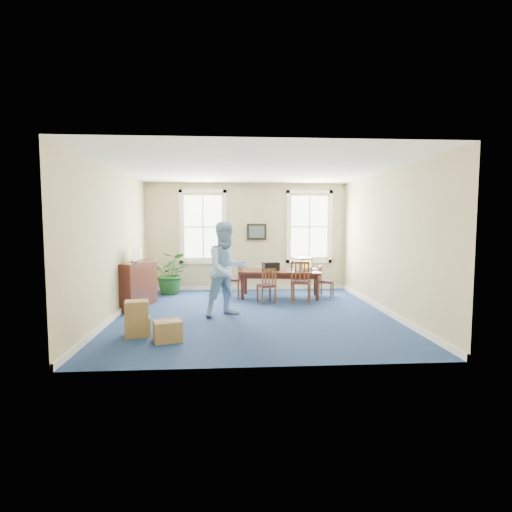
{
  "coord_description": "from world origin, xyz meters",
  "views": [
    {
      "loc": [
        -0.54,
        -8.74,
        2.07
      ],
      "look_at": [
        0.1,
        0.6,
        1.25
      ],
      "focal_mm": 28.0,
      "sensor_mm": 36.0,
      "label": 1
    }
  ],
  "objects": [
    {
      "name": "credenza",
      "position": [
        -2.75,
        0.92,
        0.56
      ],
      "size": [
        0.74,
        1.48,
        1.12
      ],
      "primitive_type": "cube",
      "rotation": [
        0.0,
        0.0,
        -0.24
      ],
      "color": "#461D15",
      "rests_on": "ground"
    },
    {
      "name": "game_console",
      "position": [
        1.78,
        1.94,
        0.76
      ],
      "size": [
        0.19,
        0.22,
        0.05
      ],
      "primitive_type": "cube",
      "rotation": [
        0.0,
        0.0,
        0.31
      ],
      "color": "white",
      "rests_on": "conference_table"
    },
    {
      "name": "crt_tv",
      "position": [
        1.48,
        1.99,
        0.91
      ],
      "size": [
        0.51,
        0.53,
        0.34
      ],
      "primitive_type": null,
      "rotation": [
        0.0,
        0.0,
        0.41
      ],
      "color": "#B7B7BC",
      "rests_on": "conference_table"
    },
    {
      "name": "potted_plant",
      "position": [
        -2.17,
        2.66,
        0.6
      ],
      "size": [
        1.2,
        1.08,
        1.2
      ],
      "primitive_type": "imported",
      "rotation": [
        0.0,
        0.0,
        -0.14
      ],
      "color": "#1C4D1A",
      "rests_on": "ground"
    },
    {
      "name": "ceiling",
      "position": [
        0.0,
        0.0,
        3.2
      ],
      "size": [
        6.5,
        6.5,
        0.0
      ],
      "primitive_type": "plane",
      "rotation": [
        3.14,
        0.0,
        0.0
      ],
      "color": "white",
      "rests_on": "ground"
    },
    {
      "name": "window_left",
      "position": [
        -1.3,
        3.23,
        1.9
      ],
      "size": [
        1.4,
        0.12,
        2.2
      ],
      "primitive_type": null,
      "color": "white",
      "rests_on": "ground"
    },
    {
      "name": "chair_end_left",
      "position": [
        -0.43,
        1.94,
        0.5
      ],
      "size": [
        0.55,
        0.55,
        1.01
      ],
      "primitive_type": null,
      "rotation": [
        0.0,
        0.0,
        -1.82
      ],
      "color": "brown",
      "rests_on": "ground"
    },
    {
      "name": "wall_picture",
      "position": [
        0.3,
        3.2,
        1.75
      ],
      "size": [
        0.58,
        0.06,
        0.48
      ],
      "primitive_type": null,
      "color": "black",
      "rests_on": "ground"
    },
    {
      "name": "brochure_rack",
      "position": [
        -2.73,
        0.92,
        1.29
      ],
      "size": [
        0.42,
        0.75,
        0.34
      ],
      "primitive_type": null,
      "rotation": [
        0.0,
        0.0,
        0.39
      ],
      "color": "#99999E",
      "rests_on": "credenza"
    },
    {
      "name": "chair_near_left",
      "position": [
        0.4,
        1.2,
        0.45
      ],
      "size": [
        0.5,
        0.5,
        0.89
      ],
      "primitive_type": null,
      "rotation": [
        0.0,
        0.0,
        3.43
      ],
      "color": "brown",
      "rests_on": "ground"
    },
    {
      "name": "window_right",
      "position": [
        1.9,
        3.23,
        1.9
      ],
      "size": [
        1.4,
        0.12,
        2.2
      ],
      "primitive_type": null,
      "color": "white",
      "rests_on": "ground"
    },
    {
      "name": "wall_front",
      "position": [
        0.0,
        -3.25,
        1.6
      ],
      "size": [
        6.5,
        0.0,
        6.5
      ],
      "primitive_type": "plane",
      "rotation": [
        -1.57,
        0.0,
        0.0
      ],
      "color": "tan",
      "rests_on": "ground"
    },
    {
      "name": "baseboard_back",
      "position": [
        0.0,
        3.22,
        0.06
      ],
      "size": [
        6.0,
        0.04,
        0.12
      ],
      "primitive_type": "cube",
      "color": "white",
      "rests_on": "ground"
    },
    {
      "name": "chair_end_right",
      "position": [
        2.12,
        1.94,
        0.42
      ],
      "size": [
        0.5,
        0.5,
        0.85
      ],
      "primitive_type": null,
      "rotation": [
        0.0,
        0.0,
        1.14
      ],
      "color": "brown",
      "rests_on": "ground"
    },
    {
      "name": "baseboard_left",
      "position": [
        -2.97,
        0.0,
        0.06
      ],
      "size": [
        0.04,
        6.5,
        0.12
      ],
      "primitive_type": "cube",
      "color": "white",
      "rests_on": "ground"
    },
    {
      "name": "floor",
      "position": [
        0.0,
        0.0,
        0.0
      ],
      "size": [
        6.5,
        6.5,
        0.0
      ],
      "primitive_type": "plane",
      "color": "navy",
      "rests_on": "ground"
    },
    {
      "name": "wall_right",
      "position": [
        3.0,
        0.0,
        1.6
      ],
      "size": [
        0.0,
        6.5,
        6.5
      ],
      "primitive_type": "plane",
      "rotation": [
        1.57,
        0.0,
        -1.57
      ],
      "color": "tan",
      "rests_on": "ground"
    },
    {
      "name": "conference_table",
      "position": [
        0.84,
        1.94,
        0.37
      ],
      "size": [
        2.29,
        1.29,
        0.74
      ],
      "primitive_type": null,
      "rotation": [
        0.0,
        0.0,
        -0.15
      ],
      "color": "#461D15",
      "rests_on": "ground"
    },
    {
      "name": "chair_near_right",
      "position": [
        1.29,
        1.2,
        0.54
      ],
      "size": [
        0.6,
        0.6,
        1.07
      ],
      "primitive_type": null,
      "rotation": [
        0.0,
        0.0,
        2.85
      ],
      "color": "brown",
      "rests_on": "ground"
    },
    {
      "name": "man",
      "position": [
        -0.59,
        -0.1,
        1.03
      ],
      "size": [
        1.25,
        1.15,
        2.06
      ],
      "primitive_type": "imported",
      "rotation": [
        0.0,
        0.0,
        0.48
      ],
      "color": "#91BFEA",
      "rests_on": "ground"
    },
    {
      "name": "wall_left",
      "position": [
        -3.0,
        0.0,
        1.6
      ],
      "size": [
        0.0,
        6.5,
        6.5
      ],
      "primitive_type": "plane",
      "rotation": [
        1.57,
        0.0,
        1.57
      ],
      "color": "tan",
      "rests_on": "ground"
    },
    {
      "name": "equipment_bag",
      "position": [
        0.6,
        1.99,
        0.85
      ],
      "size": [
        0.48,
        0.37,
        0.21
      ],
      "primitive_type": "cube",
      "rotation": [
        0.0,
        0.0,
        0.24
      ],
      "color": "black",
      "rests_on": "conference_table"
    },
    {
      "name": "cardboard_boxes",
      "position": [
        -2.03,
        -1.48,
        0.34
      ],
      "size": [
        1.46,
        1.46,
        0.68
      ],
      "primitive_type": null,
      "rotation": [
        0.0,
        0.0,
        0.27
      ],
      "color": "olive",
      "rests_on": "ground"
    },
    {
      "name": "baseboard_right",
      "position": [
        2.97,
        0.0,
        0.06
      ],
      "size": [
        0.04,
        6.5,
        0.12
      ],
      "primitive_type": "cube",
      "color": "white",
      "rests_on": "ground"
    },
    {
      "name": "wall_back",
      "position": [
        0.0,
        3.25,
        1.6
      ],
      "size": [
        6.5,
        0.0,
        6.5
      ],
      "primitive_type": "plane",
      "rotation": [
        1.57,
        0.0,
        0.0
      ],
      "color": "tan",
      "rests_on": "ground"
    }
  ]
}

